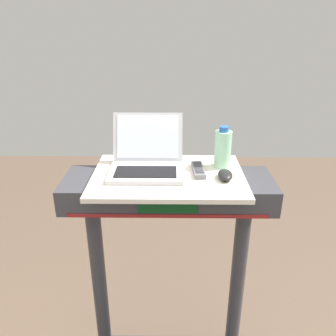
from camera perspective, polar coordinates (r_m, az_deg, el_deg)
name	(u,v)px	position (r m, az deg, el deg)	size (l,w,h in m)	color
desk_board	(168,176)	(1.45, 0.02, -1.39)	(0.64, 0.45, 0.02)	beige
laptop	(147,160)	(1.48, -3.57, 1.32)	(0.31, 0.30, 0.22)	#B7B7BC
computer_mouse	(225,175)	(1.42, 9.52, -1.15)	(0.06, 0.10, 0.03)	black
water_bottle	(223,149)	(1.51, 9.12, 3.21)	(0.07, 0.07, 0.19)	#9EDBB2
tv_remote	(198,170)	(1.47, 5.07, -0.25)	(0.05, 0.16, 0.02)	slate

